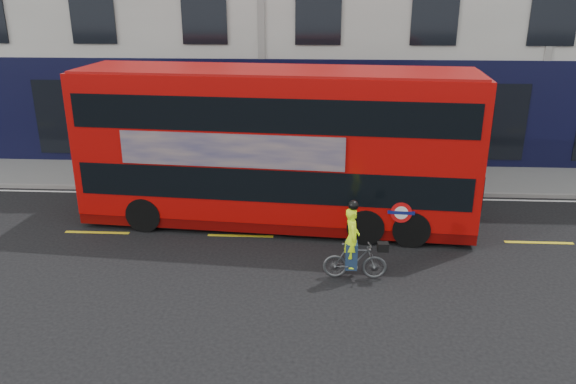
{
  "coord_description": "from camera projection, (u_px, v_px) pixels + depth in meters",
  "views": [
    {
      "loc": [
        2.07,
        -12.42,
        6.37
      ],
      "look_at": [
        1.3,
        1.52,
        1.3
      ],
      "focal_mm": 35.0,
      "sensor_mm": 36.0,
      "label": 1
    }
  ],
  "objects": [
    {
      "name": "bus",
      "position": [
        277.0,
        147.0,
        15.5
      ],
      "size": [
        11.02,
        3.34,
        4.38
      ],
      "rotation": [
        0.0,
        0.0,
        -0.08
      ],
      "color": "#AC0906",
      "rests_on": "ground"
    },
    {
      "name": "lane_dashes",
      "position": [
        240.0,
        236.0,
        15.34
      ],
      "size": [
        58.0,
        0.12,
        0.01
      ],
      "primitive_type": null,
      "color": "yellow",
      "rests_on": "ground"
    },
    {
      "name": "road_edge_line",
      "position": [
        254.0,
        195.0,
        18.34
      ],
      "size": [
        58.0,
        0.1,
        0.01
      ],
      "primitive_type": "cube",
      "color": "silver",
      "rests_on": "ground"
    },
    {
      "name": "pavement",
      "position": [
        259.0,
        176.0,
        20.01
      ],
      "size": [
        60.0,
        3.0,
        0.12
      ],
      "primitive_type": "cube",
      "color": "slate",
      "rests_on": "ground"
    },
    {
      "name": "kerb",
      "position": [
        255.0,
        190.0,
        18.61
      ],
      "size": [
        60.0,
        0.12,
        0.13
      ],
      "primitive_type": "cube",
      "color": "slate",
      "rests_on": "ground"
    },
    {
      "name": "cyclist",
      "position": [
        354.0,
        253.0,
        12.9
      ],
      "size": [
        1.49,
        0.52,
        1.94
      ],
      "rotation": [
        0.0,
        0.0,
        -0.0
      ],
      "color": "#494C4F",
      "rests_on": "ground"
    },
    {
      "name": "ground",
      "position": [
        232.0,
        261.0,
        13.94
      ],
      "size": [
        120.0,
        120.0,
        0.0
      ],
      "primitive_type": "plane",
      "color": "black",
      "rests_on": "ground"
    }
  ]
}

